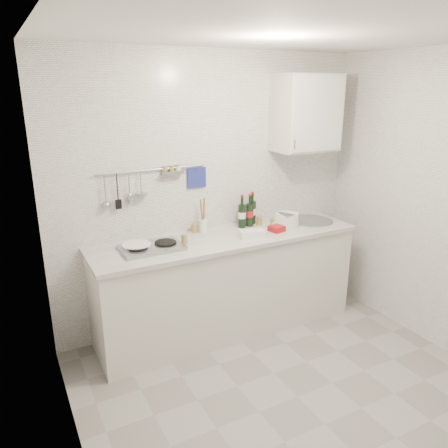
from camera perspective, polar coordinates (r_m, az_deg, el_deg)
name	(u,v)px	position (r m, az deg, el deg)	size (l,w,h in m)	color
floor	(297,397)	(3.51, 9.54, -21.36)	(3.00, 3.00, 0.00)	gray
ceiling	(320,29)	(2.76, 12.39, 23.61)	(3.00, 3.00, 0.00)	silver
back_wall	(212,193)	(4.04, -1.58, 4.09)	(3.00, 0.02, 2.50)	silver
wall_left	(67,284)	(2.34, -19.82, -7.37)	(0.02, 2.80, 2.50)	silver
counter	(228,286)	(4.06, 0.48, -8.05)	(2.44, 0.64, 0.96)	beige
wall_rail	(150,181)	(3.75, -9.61, 5.55)	(0.98, 0.09, 0.34)	#93969B
wall_cabinet	(306,113)	(4.26, 10.72, 14.04)	(0.60, 0.38, 0.70)	beige
plate_stack_hob	(136,247)	(3.61, -11.44, -2.99)	(0.26, 0.25, 0.05)	#4A63A8
plate_stack_sink	(286,220)	(4.20, 8.05, 0.55)	(0.29, 0.27, 0.12)	white
wine_bottles	(248,210)	(4.13, 3.16, 1.86)	(0.22, 0.13, 0.31)	black
butter_dish	(252,234)	(3.84, 3.63, -1.29)	(0.22, 0.11, 0.07)	white
strawberry_punnet	(277,229)	(4.02, 6.88, -0.59)	(0.12, 0.12, 0.05)	red
utensil_crock	(203,224)	(3.96, -2.74, -0.01)	(0.08, 0.08, 0.32)	white
jar_a	(195,228)	(3.96, -3.87, -0.49)	(0.06, 0.06, 0.09)	olive
jar_b	(259,221)	(4.19, 4.63, 0.44)	(0.06, 0.06, 0.08)	olive
jar_c	(273,222)	(4.18, 6.45, 0.26)	(0.06, 0.06, 0.07)	olive
jar_d	(184,239)	(3.68, -5.19, -1.98)	(0.06, 0.06, 0.09)	olive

